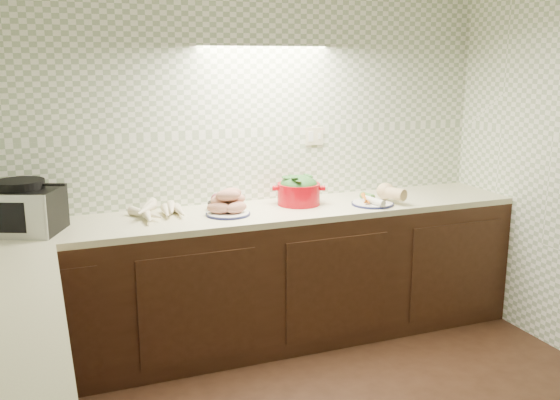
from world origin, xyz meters
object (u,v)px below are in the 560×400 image
object	(u,v)px
parsnip_pile	(166,212)
sweet_potato_plate	(228,204)
dutch_oven	(299,190)
veg_plate	(379,196)
toaster_oven	(21,208)
onion_bowl	(219,204)

from	to	relation	value
parsnip_pile	sweet_potato_plate	size ratio (longest dim) A/B	1.67
dutch_oven	veg_plate	xyz separation A→B (m)	(0.51, -0.16, -0.05)
toaster_oven	onion_bowl	xyz separation A→B (m)	(1.16, 0.11, -0.10)
toaster_oven	onion_bowl	bearing A→B (deg)	28.71
veg_plate	onion_bowl	bearing A→B (deg)	168.56
parsnip_pile	dutch_oven	size ratio (longest dim) A/B	1.28
sweet_potato_plate	veg_plate	distance (m)	1.03
onion_bowl	veg_plate	world-z (taller)	veg_plate
veg_plate	dutch_oven	bearing A→B (deg)	162.33
sweet_potato_plate	dutch_oven	bearing A→B (deg)	10.09
dutch_oven	veg_plate	world-z (taller)	dutch_oven
toaster_oven	dutch_oven	world-z (taller)	toaster_oven
toaster_oven	parsnip_pile	bearing A→B (deg)	25.65
toaster_oven	sweet_potato_plate	world-z (taller)	toaster_oven
sweet_potato_plate	onion_bowl	distance (m)	0.14
dutch_oven	parsnip_pile	bearing A→B (deg)	-156.91
toaster_oven	parsnip_pile	size ratio (longest dim) A/B	1.07
parsnip_pile	dutch_oven	bearing A→B (deg)	1.69
sweet_potato_plate	dutch_oven	world-z (taller)	dutch_oven
sweet_potato_plate	dutch_oven	xyz separation A→B (m)	(0.52, 0.09, 0.03)
parsnip_pile	sweet_potato_plate	distance (m)	0.38
sweet_potato_plate	dutch_oven	size ratio (longest dim) A/B	0.77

